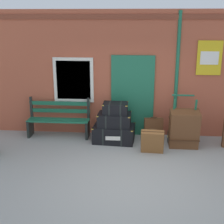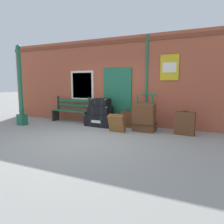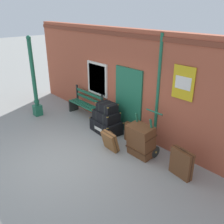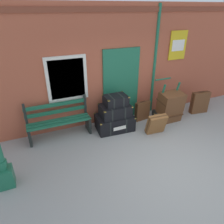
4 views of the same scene
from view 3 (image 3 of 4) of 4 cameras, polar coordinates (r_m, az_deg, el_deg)
name	(u,v)px [view 3 (image 3 of 4)]	position (r m, az deg, el deg)	size (l,w,h in m)	color
ground_plane	(64,159)	(6.82, -11.07, -10.74)	(60.00, 60.00, 0.00)	gray
brick_facade	(133,83)	(7.62, 4.91, 6.62)	(10.40, 0.35, 3.20)	#AD5138
lamp_post	(35,87)	(9.33, -17.45, 5.49)	(0.28, 0.28, 2.89)	#1E6647
platform_bench	(86,105)	(9.10, -6.01, 1.68)	(1.60, 0.43, 1.01)	#1E6647
steamer_trunk_base	(106,126)	(7.98, -1.34, -3.21)	(1.06, 0.72, 0.43)	black
steamer_trunk_middle	(106,116)	(7.82, -1.35, -0.82)	(0.83, 0.58, 0.33)	black
steamer_trunk_top	(107,107)	(7.70, -1.15, 1.14)	(0.61, 0.46, 0.27)	black
porters_trolley	(145,145)	(6.88, 7.64, -7.49)	(0.71, 0.66, 1.18)	black
large_brown_trunk	(141,141)	(6.67, 6.71, -6.60)	(0.70, 0.54, 0.92)	brown
suitcase_oxblood	(181,163)	(6.17, 15.77, -11.35)	(0.60, 0.25, 0.74)	brown
suitcase_beige	(110,141)	(6.95, -0.45, -6.77)	(0.54, 0.34, 0.58)	brown
suitcase_cream	(132,133)	(7.41, 4.63, -4.79)	(0.48, 0.19, 0.62)	brown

